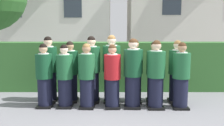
# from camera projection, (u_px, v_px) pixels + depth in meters

# --- Properties ---
(ground_plane) EXTENTS (60.00, 60.00, 0.00)m
(ground_plane) POSITION_uv_depth(u_px,v_px,m) (112.00, 107.00, 6.21)
(ground_plane) COLOR slate
(student_front_row_0) EXTENTS (0.40, 0.49, 1.54)m
(student_front_row_0) POSITION_uv_depth(u_px,v_px,m) (45.00, 77.00, 6.17)
(student_front_row_0) COLOR black
(student_front_row_0) RESTS_ON ground
(student_front_row_1) EXTENTS (0.40, 0.44, 1.52)m
(student_front_row_1) POSITION_uv_depth(u_px,v_px,m) (66.00, 78.00, 6.15)
(student_front_row_1) COLOR black
(student_front_row_1) RESTS_ON ground
(student_front_row_2) EXTENTS (0.40, 0.50, 1.55)m
(student_front_row_2) POSITION_uv_depth(u_px,v_px,m) (88.00, 77.00, 6.10)
(student_front_row_2) COLOR black
(student_front_row_2) RESTS_ON ground
(student_in_red_blazer) EXTENTS (0.40, 0.45, 1.53)m
(student_in_red_blazer) POSITION_uv_depth(u_px,v_px,m) (113.00, 78.00, 6.10)
(student_in_red_blazer) COLOR black
(student_in_red_blazer) RESTS_ON ground
(student_front_row_4) EXTENTS (0.43, 0.50, 1.67)m
(student_front_row_4) POSITION_uv_depth(u_px,v_px,m) (134.00, 75.00, 6.11)
(student_front_row_4) COLOR black
(student_front_row_4) RESTS_ON ground
(student_front_row_5) EXTENTS (0.42, 0.47, 1.63)m
(student_front_row_5) POSITION_uv_depth(u_px,v_px,m) (157.00, 76.00, 6.06)
(student_front_row_5) COLOR black
(student_front_row_5) RESTS_ON ground
(student_front_row_6) EXTENTS (0.41, 0.50, 1.58)m
(student_front_row_6) POSITION_uv_depth(u_px,v_px,m) (182.00, 77.00, 6.06)
(student_front_row_6) COLOR black
(student_front_row_6) RESTS_ON ground
(student_rear_row_0) EXTENTS (0.44, 0.50, 1.69)m
(student_rear_row_0) POSITION_uv_depth(u_px,v_px,m) (50.00, 71.00, 6.65)
(student_rear_row_0) COLOR black
(student_rear_row_0) RESTS_ON ground
(student_rear_row_1) EXTENTS (0.41, 0.50, 1.57)m
(student_rear_row_1) POSITION_uv_depth(u_px,v_px,m) (71.00, 73.00, 6.63)
(student_rear_row_1) COLOR black
(student_rear_row_1) RESTS_ON ground
(student_rear_row_2) EXTENTS (0.44, 0.49, 1.70)m
(student_rear_row_2) POSITION_uv_depth(u_px,v_px,m) (92.00, 71.00, 6.58)
(student_rear_row_2) COLOR black
(student_rear_row_2) RESTS_ON ground
(student_rear_row_3) EXTENTS (0.45, 0.54, 1.73)m
(student_rear_row_3) POSITION_uv_depth(u_px,v_px,m) (112.00, 70.00, 6.59)
(student_rear_row_3) COLOR black
(student_rear_row_3) RESTS_ON ground
(student_rear_row_4) EXTENTS (0.42, 0.52, 1.63)m
(student_rear_row_4) POSITION_uv_depth(u_px,v_px,m) (135.00, 72.00, 6.57)
(student_rear_row_4) COLOR black
(student_rear_row_4) RESTS_ON ground
(student_rear_row_5) EXTENTS (0.41, 0.50, 1.58)m
(student_rear_row_5) POSITION_uv_depth(u_px,v_px,m) (155.00, 73.00, 6.58)
(student_rear_row_5) COLOR black
(student_rear_row_5) RESTS_ON ground
(student_rear_row_6) EXTENTS (0.42, 0.47, 1.60)m
(student_rear_row_6) POSITION_uv_depth(u_px,v_px,m) (178.00, 73.00, 6.56)
(student_rear_row_6) COLOR black
(student_rear_row_6) RESTS_ON ground
(hedge) EXTENTS (8.17, 0.70, 1.48)m
(hedge) POSITION_uv_depth(u_px,v_px,m) (112.00, 66.00, 7.91)
(hedge) COLOR #33662D
(hedge) RESTS_ON ground
(school_building_annex) EXTENTS (7.17, 4.13, 6.83)m
(school_building_annex) POSITION_uv_depth(u_px,v_px,m) (52.00, 0.00, 14.74)
(school_building_annex) COLOR silver
(school_building_annex) RESTS_ON ground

